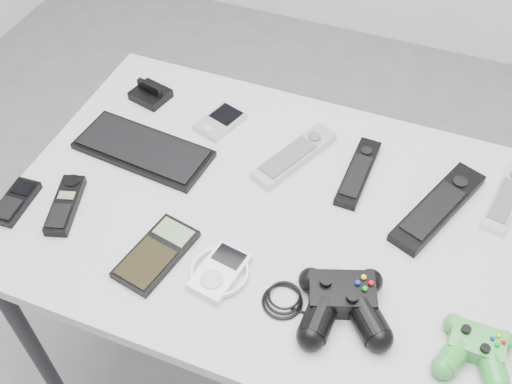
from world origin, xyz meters
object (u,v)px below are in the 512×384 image
(remote_black_b, at_px, (438,207))
(remote_silver_b, at_px, (506,196))
(controller_green, at_px, (476,349))
(pda, at_px, (220,121))
(remote_silver_a, at_px, (294,155))
(mp3_player, at_px, (220,271))
(pda_keyboard, at_px, (143,149))
(controller_black, at_px, (343,302))
(cordless_handset, at_px, (65,205))
(calculator, at_px, (156,254))
(remote_black_a, at_px, (358,172))
(mobile_phone, at_px, (15,201))
(desk, at_px, (285,234))

(remote_black_b, distance_m, remote_silver_b, 0.14)
(remote_silver_b, relative_size, controller_green, 1.49)
(pda, height_order, remote_silver_a, remote_silver_a)
(mp3_player, bearing_deg, pda_keyboard, 150.17)
(controller_black, bearing_deg, cordless_handset, 157.93)
(calculator, height_order, mp3_player, mp3_player)
(pda, bearing_deg, remote_black_b, 9.11)
(remote_black_a, xyz_separation_m, remote_silver_b, (0.29, 0.04, -0.00))
(pda, distance_m, calculator, 0.37)
(remote_black_a, distance_m, mp3_player, 0.36)
(remote_black_a, distance_m, controller_green, 0.42)
(cordless_handset, bearing_deg, pda_keyboard, 54.01)
(cordless_handset, relative_size, mp3_player, 1.26)
(remote_black_b, relative_size, controller_green, 1.97)
(cordless_handset, bearing_deg, remote_silver_b, 5.73)
(remote_silver_b, bearing_deg, remote_silver_a, -164.20)
(pda_keyboard, xyz_separation_m, cordless_handset, (-0.07, -0.19, 0.00))
(remote_silver_b, xyz_separation_m, controller_black, (-0.23, -0.36, 0.02))
(mobile_phone, xyz_separation_m, calculator, (0.31, -0.01, -0.00))
(calculator, relative_size, controller_green, 1.26)
(pda, bearing_deg, remote_silver_a, 5.07)
(remote_black_b, relative_size, cordless_handset, 1.79)
(remote_silver_b, distance_m, mp3_player, 0.58)
(desk, relative_size, remote_black_a, 5.60)
(remote_black_a, height_order, cordless_handset, cordless_handset)
(controller_black, bearing_deg, desk, 113.68)
(controller_green, bearing_deg, pda_keyboard, 163.49)
(cordless_handset, height_order, controller_green, controller_green)
(cordless_handset, distance_m, controller_black, 0.56)
(remote_black_b, height_order, cordless_handset, remote_black_b)
(remote_silver_b, height_order, controller_black, controller_black)
(remote_black_a, xyz_separation_m, mobile_phone, (-0.60, -0.32, -0.00))
(pda, xyz_separation_m, remote_black_a, (0.32, -0.04, 0.00))
(remote_black_a, relative_size, controller_green, 1.49)
(remote_silver_a, bearing_deg, remote_black_a, 24.57)
(pda_keyboard, relative_size, controller_green, 2.23)
(pda_keyboard, relative_size, pda, 2.73)
(pda, bearing_deg, desk, -22.61)
(controller_black, bearing_deg, mp3_player, 162.60)
(pda, bearing_deg, calculator, -66.78)
(desk, bearing_deg, remote_silver_b, 26.21)
(remote_black_b, xyz_separation_m, calculator, (-0.46, -0.29, -0.00))
(mobile_phone, bearing_deg, controller_green, -3.57)
(cordless_handset, xyz_separation_m, calculator, (0.22, -0.04, -0.00))
(mp3_player, bearing_deg, controller_black, 11.80)
(pda, relative_size, remote_silver_a, 0.50)
(pda, xyz_separation_m, cordless_handset, (-0.18, -0.33, 0.00))
(remote_black_a, height_order, remote_silver_b, same)
(desk, height_order, controller_green, controller_green)
(calculator, distance_m, mp3_player, 0.12)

